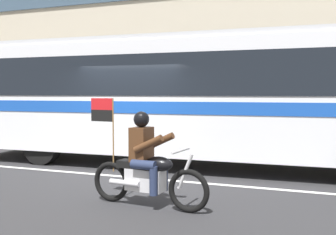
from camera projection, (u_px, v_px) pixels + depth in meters
ground_plane at (131, 171)px, 9.45m from camera, size 60.00×60.00×0.00m
sidewalk_curb at (194, 143)px, 14.21m from camera, size 28.00×3.80×0.15m
lane_center_stripe at (119, 176)px, 8.89m from camera, size 26.60×0.14×0.01m
office_building_facade at (211, 24)px, 16.05m from camera, size 28.00×0.89×9.25m
transit_bus at (206, 92)px, 9.92m from camera, size 13.24×3.00×3.22m
motorcycle_with_rider at (147, 166)px, 6.49m from camera, size 2.19×0.65×1.78m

